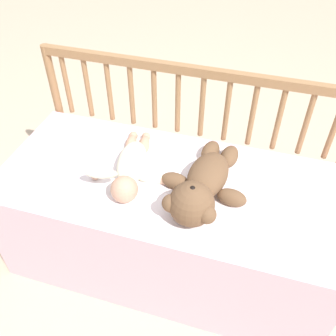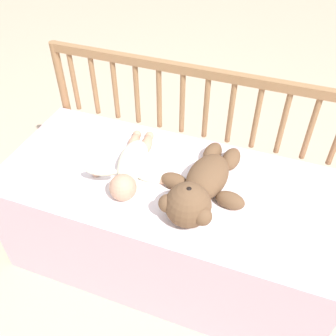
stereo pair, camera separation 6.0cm
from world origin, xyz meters
TOP-DOWN VIEW (x-y plane):
  - ground_plane at (0.00, 0.00)m, footprint 12.00×12.00m
  - crib_mattress at (0.00, 0.00)m, footprint 1.30×0.58m
  - crib_rail at (0.00, 0.31)m, footprint 1.30×0.04m
  - blanket at (0.00, 0.00)m, footprint 0.85×0.53m
  - teddy_bear at (0.14, -0.05)m, footprint 0.32×0.47m
  - baby at (-0.14, -0.01)m, footprint 0.30×0.41m

SIDE VIEW (x-z plane):
  - ground_plane at x=0.00m, z-range 0.00..0.00m
  - crib_mattress at x=0.00m, z-range 0.00..0.50m
  - blanket at x=0.00m, z-range 0.50..0.50m
  - baby at x=-0.14m, z-range 0.49..0.58m
  - teddy_bear at x=0.14m, z-range 0.48..0.64m
  - crib_rail at x=0.00m, z-range 0.18..0.99m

